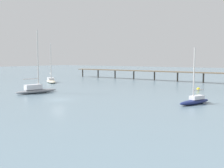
# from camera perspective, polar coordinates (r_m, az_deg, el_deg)

# --- Properties ---
(ground_plane) EXTENTS (400.00, 400.00, 0.00)m
(ground_plane) POSITION_cam_1_polar(r_m,az_deg,el_deg) (48.34, -11.76, -3.39)
(ground_plane) COLOR slate
(pier) EXTENTS (77.57, 5.13, 7.48)m
(pier) POSITION_cam_1_polar(r_m,az_deg,el_deg) (83.47, 23.58, 2.97)
(pier) COLOR brown
(pier) RESTS_ON ground_plane
(sailboat_cream) EXTENTS (8.84, 7.02, 12.31)m
(sailboat_cream) POSITION_cam_1_polar(r_m,az_deg,el_deg) (83.57, -13.37, 0.80)
(sailboat_cream) COLOR beige
(sailboat_cream) RESTS_ON ground_plane
(sailboat_gray) EXTENTS (4.20, 9.76, 13.68)m
(sailboat_gray) POSITION_cam_1_polar(r_m,az_deg,el_deg) (58.46, -16.52, -1.11)
(sailboat_gray) COLOR gray
(sailboat_gray) RESTS_ON ground_plane
(sailboat_navy) EXTENTS (3.88, 7.42, 9.25)m
(sailboat_navy) POSITION_cam_1_polar(r_m,az_deg,el_deg) (44.63, 17.89, -3.42)
(sailboat_navy) COLOR navy
(sailboat_navy) RESTS_ON ground_plane
(mooring_buoy_inner) EXTENTS (0.78, 0.78, 0.78)m
(mooring_buoy_inner) POSITION_cam_1_polar(r_m,az_deg,el_deg) (63.60, 18.58, -1.09)
(mooring_buoy_inner) COLOR yellow
(mooring_buoy_inner) RESTS_ON ground_plane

